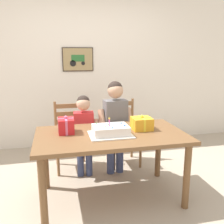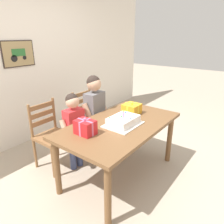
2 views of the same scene
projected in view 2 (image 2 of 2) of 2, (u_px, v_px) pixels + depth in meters
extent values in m
plane|color=tan|center=(120.00, 175.00, 2.75)|extent=(20.00, 20.00, 0.00)
cube|color=silver|center=(28.00, 64.00, 3.36)|extent=(6.40, 0.08, 2.60)
cube|color=#332823|center=(18.00, 54.00, 3.15)|extent=(0.51, 0.02, 0.39)
cube|color=#9E8456|center=(19.00, 54.00, 3.15)|extent=(0.48, 0.01, 0.36)
cube|color=#28662D|center=(19.00, 52.00, 3.14)|extent=(0.22, 0.01, 0.11)
cylinder|color=black|center=(14.00, 58.00, 3.10)|extent=(0.10, 0.01, 0.10)
cylinder|color=black|center=(25.00, 58.00, 3.23)|extent=(0.06, 0.01, 0.06)
cube|color=brown|center=(120.00, 125.00, 2.50)|extent=(1.57, 0.89, 0.04)
cylinder|color=brown|center=(108.00, 196.00, 1.90)|extent=(0.07, 0.07, 0.70)
cylinder|color=brown|center=(169.00, 139.00, 2.94)|extent=(0.07, 0.07, 0.70)
cylinder|color=brown|center=(57.00, 167.00, 2.31)|extent=(0.07, 0.07, 0.70)
cylinder|color=brown|center=(127.00, 126.00, 3.36)|extent=(0.07, 0.07, 0.70)
cube|color=white|center=(123.00, 124.00, 2.45)|extent=(0.44, 0.34, 0.01)
cube|color=white|center=(123.00, 120.00, 2.43)|extent=(0.36, 0.26, 0.09)
cylinder|color=#E04C9E|center=(124.00, 115.00, 2.38)|extent=(0.01, 0.01, 0.07)
sphere|color=yellow|center=(124.00, 111.00, 2.37)|extent=(0.02, 0.02, 0.02)
sphere|color=green|center=(121.00, 116.00, 2.41)|extent=(0.02, 0.02, 0.02)
sphere|color=yellow|center=(123.00, 119.00, 2.34)|extent=(0.01, 0.01, 0.01)
sphere|color=blue|center=(133.00, 114.00, 2.49)|extent=(0.02, 0.02, 0.02)
sphere|color=blue|center=(130.00, 118.00, 2.36)|extent=(0.02, 0.02, 0.02)
sphere|color=green|center=(110.00, 118.00, 2.38)|extent=(0.01, 0.01, 0.01)
sphere|color=blue|center=(125.00, 112.00, 2.54)|extent=(0.02, 0.02, 0.02)
cube|color=gold|center=(132.00, 109.00, 2.78)|extent=(0.21, 0.20, 0.13)
cube|color=yellow|center=(132.00, 109.00, 2.78)|extent=(0.22, 0.02, 0.14)
cube|color=yellow|center=(132.00, 109.00, 2.78)|extent=(0.02, 0.21, 0.14)
sphere|color=yellow|center=(132.00, 103.00, 2.75)|extent=(0.04, 0.04, 0.04)
cube|color=red|center=(85.00, 127.00, 2.20)|extent=(0.16, 0.21, 0.15)
cube|color=#DB668E|center=(85.00, 127.00, 2.20)|extent=(0.17, 0.02, 0.16)
cube|color=#DB668E|center=(85.00, 127.00, 2.20)|extent=(0.02, 0.22, 0.16)
sphere|color=#DB668E|center=(85.00, 119.00, 2.17)|extent=(0.04, 0.04, 0.04)
cube|color=brown|center=(54.00, 137.00, 2.80)|extent=(0.43, 0.43, 0.04)
cylinder|color=brown|center=(75.00, 150.00, 2.92)|extent=(0.04, 0.04, 0.43)
cylinder|color=brown|center=(53.00, 163.00, 2.63)|extent=(0.04, 0.04, 0.43)
cylinder|color=brown|center=(57.00, 143.00, 3.13)|extent=(0.04, 0.04, 0.43)
cylinder|color=brown|center=(35.00, 154.00, 2.84)|extent=(0.04, 0.04, 0.43)
cylinder|color=brown|center=(54.00, 113.00, 2.96)|extent=(0.04, 0.04, 0.45)
cylinder|color=brown|center=(30.00, 121.00, 2.67)|extent=(0.04, 0.04, 0.45)
cube|color=brown|center=(43.00, 122.00, 2.84)|extent=(0.36, 0.03, 0.06)
cube|color=brown|center=(42.00, 114.00, 2.80)|extent=(0.36, 0.03, 0.06)
cube|color=brown|center=(41.00, 106.00, 2.76)|extent=(0.36, 0.03, 0.06)
cube|color=brown|center=(91.00, 120.00, 3.35)|extent=(0.43, 0.43, 0.04)
cylinder|color=brown|center=(108.00, 132.00, 3.47)|extent=(0.04, 0.04, 0.43)
cylinder|color=brown|center=(93.00, 141.00, 3.18)|extent=(0.04, 0.04, 0.43)
cylinder|color=brown|center=(91.00, 126.00, 3.68)|extent=(0.04, 0.04, 0.43)
cylinder|color=brown|center=(75.00, 134.00, 3.39)|extent=(0.04, 0.04, 0.43)
cylinder|color=brown|center=(90.00, 101.00, 3.51)|extent=(0.04, 0.04, 0.45)
cylinder|color=brown|center=(73.00, 107.00, 3.23)|extent=(0.04, 0.04, 0.45)
cube|color=brown|center=(82.00, 107.00, 3.39)|extent=(0.36, 0.03, 0.06)
cube|color=brown|center=(82.00, 101.00, 3.35)|extent=(0.36, 0.03, 0.06)
cube|color=brown|center=(81.00, 94.00, 3.31)|extent=(0.36, 0.03, 0.06)
cylinder|color=#38426B|center=(98.00, 139.00, 3.19)|extent=(0.10, 0.10, 0.46)
cylinder|color=#38426B|center=(93.00, 143.00, 3.09)|extent=(0.10, 0.10, 0.46)
cube|color=slate|center=(95.00, 110.00, 2.97)|extent=(0.30, 0.20, 0.53)
cylinder|color=tan|center=(104.00, 108.00, 3.10)|extent=(0.10, 0.23, 0.35)
cylinder|color=tan|center=(89.00, 116.00, 2.81)|extent=(0.10, 0.23, 0.35)
sphere|color=tan|center=(94.00, 84.00, 2.83)|extent=(0.20, 0.20, 0.20)
sphere|color=#2D231E|center=(93.00, 82.00, 2.83)|extent=(0.19, 0.19, 0.19)
cylinder|color=#38426B|center=(79.00, 153.00, 2.89)|extent=(0.09, 0.09, 0.40)
cylinder|color=#38426B|center=(73.00, 156.00, 2.81)|extent=(0.09, 0.09, 0.40)
cube|color=red|center=(74.00, 126.00, 2.70)|extent=(0.26, 0.17, 0.46)
cylinder|color=tan|center=(85.00, 124.00, 2.79)|extent=(0.08, 0.19, 0.30)
cylinder|color=tan|center=(66.00, 132.00, 2.58)|extent=(0.08, 0.19, 0.30)
sphere|color=tan|center=(72.00, 102.00, 2.58)|extent=(0.17, 0.17, 0.17)
sphere|color=#2D231E|center=(72.00, 100.00, 2.58)|extent=(0.16, 0.16, 0.16)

